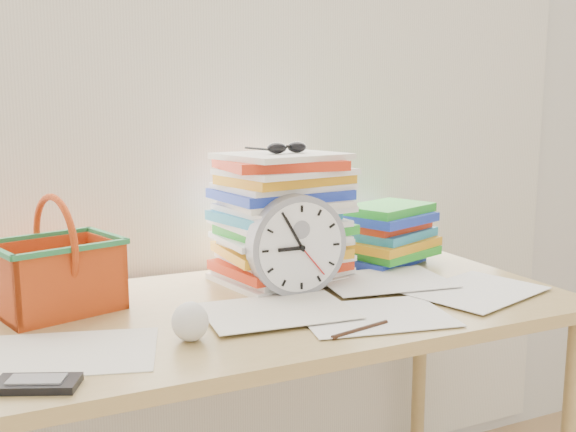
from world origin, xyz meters
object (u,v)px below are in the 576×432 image
paper_stack (280,218)px  desk (273,333)px  calculator (37,384)px  book_stack (386,234)px  basket (56,254)px  clock (297,245)px

paper_stack → desk: bearing=-119.2°
calculator → paper_stack: bearing=58.1°
book_stack → calculator: size_ratio=2.15×
basket → book_stack: bearing=-12.7°
desk → book_stack: 0.53m
desk → book_stack: book_stack is taller
book_stack → basket: 0.91m
clock → basket: bearing=168.0°
clock → basket: (-0.53, 0.11, 0.01)m
basket → desk: bearing=-34.8°
paper_stack → clock: 0.15m
desk → paper_stack: size_ratio=4.20×
book_stack → calculator: 1.10m
desk → paper_stack: paper_stack is taller
paper_stack → clock: size_ratio=1.37×
paper_stack → clock: bearing=-98.6°
clock → book_stack: (0.38, 0.19, -0.04)m
clock → book_stack: size_ratio=0.85×
paper_stack → calculator: 0.78m
desk → book_stack: (0.45, 0.22, 0.16)m
book_stack → calculator: book_stack is taller
paper_stack → calculator: (-0.63, -0.44, -0.16)m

